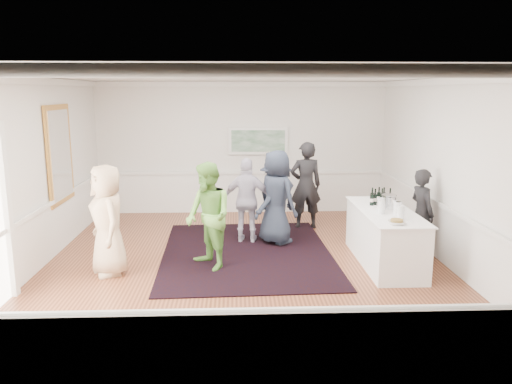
{
  "coord_description": "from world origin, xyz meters",
  "views": [
    {
      "loc": [
        -0.15,
        -8.16,
        2.96
      ],
      "look_at": [
        0.2,
        0.2,
        1.27
      ],
      "focal_mm": 35.0,
      "sensor_mm": 36.0,
      "label": 1
    }
  ],
  "objects_px": {
    "serving_table": "(384,237)",
    "nut_bowl": "(397,222)",
    "guest_dark_a": "(275,200)",
    "ice_bucket": "(389,202)",
    "guest_lilac": "(248,201)",
    "bartender": "(422,213)",
    "guest_navy": "(277,197)",
    "guest_tan": "(108,220)",
    "guest_green": "(208,216)",
    "guest_dark_b": "(306,185)"
  },
  "relations": [
    {
      "from": "serving_table",
      "to": "nut_bowl",
      "type": "relative_size",
      "value": 8.77
    },
    {
      "from": "guest_dark_a",
      "to": "nut_bowl",
      "type": "relative_size",
      "value": 6.22
    },
    {
      "from": "ice_bucket",
      "to": "nut_bowl",
      "type": "xyz_separation_m",
      "value": [
        -0.19,
        -1.05,
        -0.08
      ]
    },
    {
      "from": "guest_lilac",
      "to": "nut_bowl",
      "type": "relative_size",
      "value": 6.32
    },
    {
      "from": "bartender",
      "to": "nut_bowl",
      "type": "xyz_separation_m",
      "value": [
        -0.87,
        -1.26,
        0.18
      ]
    },
    {
      "from": "bartender",
      "to": "ice_bucket",
      "type": "relative_size",
      "value": 6.2
    },
    {
      "from": "guest_navy",
      "to": "ice_bucket",
      "type": "height_order",
      "value": "guest_navy"
    },
    {
      "from": "ice_bucket",
      "to": "nut_bowl",
      "type": "relative_size",
      "value": 0.97
    },
    {
      "from": "guest_tan",
      "to": "guest_navy",
      "type": "relative_size",
      "value": 0.98
    },
    {
      "from": "guest_tan",
      "to": "guest_lilac",
      "type": "xyz_separation_m",
      "value": [
        2.31,
        1.68,
        -0.07
      ]
    },
    {
      "from": "guest_green",
      "to": "guest_dark_b",
      "type": "xyz_separation_m",
      "value": [
        1.98,
        2.5,
        0.04
      ]
    },
    {
      "from": "guest_lilac",
      "to": "bartender",
      "type": "bearing_deg",
      "value": 169.41
    },
    {
      "from": "guest_green",
      "to": "guest_dark_a",
      "type": "distance_m",
      "value": 2.0
    },
    {
      "from": "guest_green",
      "to": "nut_bowl",
      "type": "distance_m",
      "value": 3.04
    },
    {
      "from": "bartender",
      "to": "guest_green",
      "type": "bearing_deg",
      "value": 83.07
    },
    {
      "from": "bartender",
      "to": "guest_navy",
      "type": "bearing_deg",
      "value": 56.35
    },
    {
      "from": "serving_table",
      "to": "bartender",
      "type": "distance_m",
      "value": 0.9
    },
    {
      "from": "guest_dark_a",
      "to": "guest_dark_b",
      "type": "height_order",
      "value": "guest_dark_b"
    },
    {
      "from": "guest_lilac",
      "to": "guest_dark_b",
      "type": "distance_m",
      "value": 1.65
    },
    {
      "from": "serving_table",
      "to": "guest_dark_a",
      "type": "relative_size",
      "value": 1.41
    },
    {
      "from": "guest_green",
      "to": "nut_bowl",
      "type": "xyz_separation_m",
      "value": [
        2.94,
        -0.78,
        0.08
      ]
    },
    {
      "from": "guest_green",
      "to": "bartender",
      "type": "bearing_deg",
      "value": 65.47
    },
    {
      "from": "bartender",
      "to": "guest_dark_b",
      "type": "height_order",
      "value": "guest_dark_b"
    },
    {
      "from": "bartender",
      "to": "guest_dark_a",
      "type": "height_order",
      "value": "guest_dark_a"
    },
    {
      "from": "guest_green",
      "to": "guest_lilac",
      "type": "height_order",
      "value": "guest_green"
    },
    {
      "from": "bartender",
      "to": "guest_navy",
      "type": "height_order",
      "value": "guest_navy"
    },
    {
      "from": "serving_table",
      "to": "bartender",
      "type": "bearing_deg",
      "value": 24.37
    },
    {
      "from": "guest_green",
      "to": "nut_bowl",
      "type": "bearing_deg",
      "value": 43.45
    },
    {
      "from": "guest_dark_a",
      "to": "serving_table",
      "type": "bearing_deg",
      "value": 97.7
    },
    {
      "from": "guest_lilac",
      "to": "guest_dark_b",
      "type": "relative_size",
      "value": 0.89
    },
    {
      "from": "guest_dark_a",
      "to": "guest_lilac",
      "type": "bearing_deg",
      "value": -36.43
    },
    {
      "from": "guest_lilac",
      "to": "ice_bucket",
      "type": "height_order",
      "value": "guest_lilac"
    },
    {
      "from": "guest_dark_a",
      "to": "ice_bucket",
      "type": "distance_m",
      "value": 2.29
    },
    {
      "from": "serving_table",
      "to": "nut_bowl",
      "type": "bearing_deg",
      "value": -96.68
    },
    {
      "from": "serving_table",
      "to": "guest_dark_a",
      "type": "height_order",
      "value": "guest_dark_a"
    },
    {
      "from": "ice_bucket",
      "to": "bartender",
      "type": "bearing_deg",
      "value": 17.07
    },
    {
      "from": "nut_bowl",
      "to": "guest_dark_a",
      "type": "bearing_deg",
      "value": 125.85
    },
    {
      "from": "guest_green",
      "to": "guest_dark_a",
      "type": "height_order",
      "value": "guest_green"
    },
    {
      "from": "guest_lilac",
      "to": "nut_bowl",
      "type": "xyz_separation_m",
      "value": [
        2.25,
        -2.26,
        0.14
      ]
    },
    {
      "from": "serving_table",
      "to": "guest_tan",
      "type": "bearing_deg",
      "value": -175.95
    },
    {
      "from": "serving_table",
      "to": "guest_green",
      "type": "xyz_separation_m",
      "value": [
        -3.05,
        -0.13,
        0.43
      ]
    },
    {
      "from": "guest_tan",
      "to": "guest_dark_b",
      "type": "height_order",
      "value": "guest_dark_b"
    },
    {
      "from": "guest_navy",
      "to": "ice_bucket",
      "type": "distance_m",
      "value": 2.19
    },
    {
      "from": "guest_tan",
      "to": "guest_dark_b",
      "type": "distance_m",
      "value": 4.51
    },
    {
      "from": "guest_dark_b",
      "to": "guest_navy",
      "type": "bearing_deg",
      "value": 51.86
    },
    {
      "from": "guest_tan",
      "to": "guest_navy",
      "type": "xyz_separation_m",
      "value": [
        2.88,
        1.58,
        0.02
      ]
    },
    {
      "from": "guest_green",
      "to": "guest_dark_b",
      "type": "relative_size",
      "value": 0.95
    },
    {
      "from": "guest_dark_a",
      "to": "guest_green",
      "type": "bearing_deg",
      "value": 7.34
    },
    {
      "from": "guest_tan",
      "to": "guest_lilac",
      "type": "relative_size",
      "value": 1.08
    },
    {
      "from": "guest_lilac",
      "to": "ice_bucket",
      "type": "relative_size",
      "value": 6.5
    }
  ]
}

